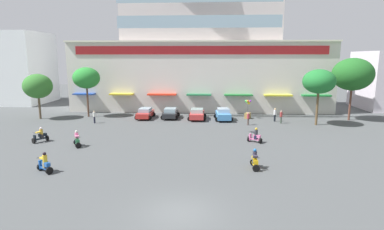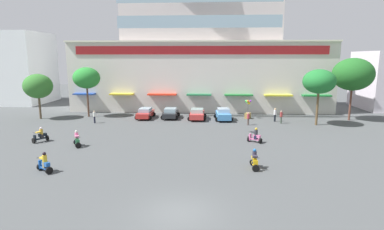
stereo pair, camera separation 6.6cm
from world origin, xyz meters
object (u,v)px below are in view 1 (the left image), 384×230
at_px(parked_car_3, 223,114).
at_px(balloon_vendor_cart, 248,111).
at_px(pedestrian_1, 94,116).
at_px(pedestrian_2, 281,116).
at_px(pedestrian_3, 248,118).
at_px(plaza_tree_1, 319,82).
at_px(scooter_rider_2, 255,161).
at_px(scooter_rider_4, 45,164).
at_px(parked_car_0, 145,113).
at_px(parked_car_2, 197,114).
at_px(scooter_rider_1, 77,140).
at_px(scooter_rider_3, 255,136).
at_px(scooter_rider_0, 40,136).
at_px(plaza_tree_3, 353,74).
at_px(plaza_tree_2, 38,86).
at_px(pedestrian_0, 275,114).
at_px(plaza_tree_0, 86,78).
at_px(parked_car_1, 170,113).

relative_size(parked_car_3, balloon_vendor_cart, 1.54).
xyz_separation_m(pedestrian_1, pedestrian_2, (23.24, 1.18, 0.03)).
bearing_deg(pedestrian_3, plaza_tree_1, 3.81).
distance_m(scooter_rider_2, pedestrian_2, 17.29).
relative_size(plaza_tree_1, scooter_rider_4, 4.43).
bearing_deg(parked_car_0, plaza_tree_1, -7.90).
bearing_deg(parked_car_2, scooter_rider_4, -116.72).
bearing_deg(scooter_rider_1, pedestrian_2, 28.53).
relative_size(plaza_tree_1, pedestrian_1, 4.27).
distance_m(scooter_rider_4, pedestrian_2, 27.40).
xyz_separation_m(scooter_rider_4, pedestrian_2, (20.61, 18.05, 0.32)).
relative_size(plaza_tree_1, parked_car_2, 1.68).
bearing_deg(pedestrian_1, scooter_rider_2, -40.57).
relative_size(scooter_rider_2, scooter_rider_3, 1.01).
bearing_deg(parked_car_3, pedestrian_3, -44.94).
bearing_deg(scooter_rider_2, parked_car_3, 95.11).
relative_size(scooter_rider_0, scooter_rider_1, 1.01).
xyz_separation_m(plaza_tree_3, scooter_rider_0, (-34.64, -12.77, -5.37)).
distance_m(parked_car_0, scooter_rider_4, 20.63).
relative_size(plaza_tree_2, scooter_rider_0, 3.93).
relative_size(scooter_rider_2, scooter_rider_4, 0.99).
height_order(parked_car_3, pedestrian_0, pedestrian_0).
height_order(parked_car_2, pedestrian_2, pedestrian_2).
distance_m(plaza_tree_1, plaza_tree_2, 35.65).
bearing_deg(plaza_tree_3, plaza_tree_0, 179.41).
xyz_separation_m(plaza_tree_2, balloon_vendor_cart, (27.74, 1.85, -3.30)).
bearing_deg(scooter_rider_2, pedestrian_1, 139.43).
distance_m(pedestrian_0, pedestrian_1, 22.85).
xyz_separation_m(plaza_tree_0, plaza_tree_1, (29.74, -3.65, -0.06)).
height_order(parked_car_3, scooter_rider_0, parked_car_3).
height_order(parked_car_0, scooter_rider_1, scooter_rider_1).
relative_size(plaza_tree_1, scooter_rider_3, 4.54).
bearing_deg(pedestrian_0, scooter_rider_4, -136.24).
distance_m(plaza_tree_2, pedestrian_1, 9.26).
bearing_deg(pedestrian_0, plaza_tree_1, -21.74).
xyz_separation_m(parked_car_2, pedestrian_2, (10.53, -1.97, 0.21)).
xyz_separation_m(scooter_rider_1, scooter_rider_4, (0.46, -6.59, 0.01)).
relative_size(scooter_rider_1, scooter_rider_2, 1.00).
bearing_deg(plaza_tree_1, balloon_vendor_cart, 155.07).
relative_size(scooter_rider_2, pedestrian_1, 0.95).
xyz_separation_m(plaza_tree_3, scooter_rider_1, (-30.44, -14.10, -5.36)).
bearing_deg(parked_car_2, parked_car_1, 169.85).
height_order(plaza_tree_0, plaza_tree_3, plaza_tree_3).
relative_size(plaza_tree_0, balloon_vendor_cart, 2.67).
relative_size(parked_car_0, pedestrian_1, 2.63).
relative_size(parked_car_1, scooter_rider_3, 2.66).
bearing_deg(pedestrian_2, parked_car_3, 166.56).
height_order(scooter_rider_4, pedestrian_1, pedestrian_1).
bearing_deg(pedestrian_2, scooter_rider_4, -138.79).
xyz_separation_m(plaza_tree_0, scooter_rider_2, (20.16, -19.39, -4.72)).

